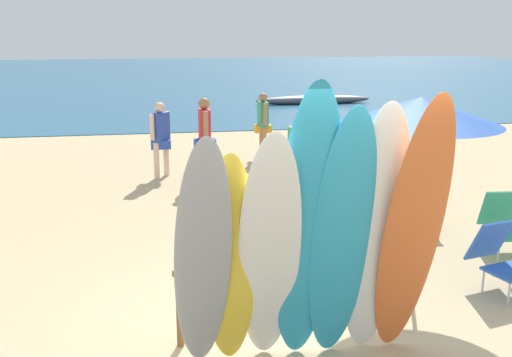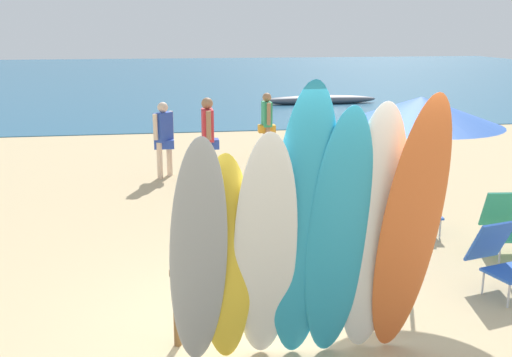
{
  "view_description": "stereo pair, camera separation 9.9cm",
  "coord_description": "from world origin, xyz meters",
  "px_view_note": "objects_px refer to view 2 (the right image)",
  "views": [
    {
      "loc": [
        -1.25,
        -5.32,
        2.96
      ],
      "look_at": [
        0.0,
        2.0,
        1.1
      ],
      "focal_mm": 43.07,
      "sensor_mm": 36.0,
      "label": 1
    },
    {
      "loc": [
        -1.15,
        -5.34,
        2.96
      ],
      "look_at": [
        0.0,
        2.0,
        1.1
      ],
      "focal_mm": 43.07,
      "sensor_mm": 36.0,
      "label": 2
    }
  ],
  "objects_px": {
    "surfboard_white_2": "(265,253)",
    "beachgoer_by_water": "(302,157)",
    "surfboard_grey_0": "(198,260)",
    "surfboard_rack": "(288,282)",
    "beachgoer_near_rack": "(164,134)",
    "beach_chair_blue": "(419,203)",
    "beach_chair_striped": "(506,222)",
    "surfboard_white_5": "(372,235)",
    "beachgoer_strolling": "(267,120)",
    "beachgoer_midbeach": "(208,133)",
    "surfboard_teal_3": "(303,230)",
    "beachgoer_photographing": "(308,181)",
    "surfboard_yellow_1": "(226,263)",
    "beach_chair_red": "(500,256)",
    "surfboard_teal_4": "(338,239)",
    "beach_umbrella": "(421,111)",
    "surfboard_orange_6": "(409,233)",
    "distant_boat": "(319,100)"
  },
  "relations": [
    {
      "from": "beachgoer_midbeach",
      "to": "surfboard_teal_4",
      "type": "bearing_deg",
      "value": -175.34
    },
    {
      "from": "surfboard_white_2",
      "to": "beachgoer_midbeach",
      "type": "relative_size",
      "value": 1.4
    },
    {
      "from": "beachgoer_midbeach",
      "to": "beachgoer_strolling",
      "type": "relative_size",
      "value": 1.1
    },
    {
      "from": "surfboard_white_2",
      "to": "beachgoer_by_water",
      "type": "relative_size",
      "value": 1.41
    },
    {
      "from": "surfboard_rack",
      "to": "beach_umbrella",
      "type": "bearing_deg",
      "value": 31.51
    },
    {
      "from": "surfboard_teal_3",
      "to": "beachgoer_photographing",
      "type": "bearing_deg",
      "value": 73.62
    },
    {
      "from": "beachgoer_midbeach",
      "to": "beach_chair_red",
      "type": "bearing_deg",
      "value": -153.5
    },
    {
      "from": "surfboard_yellow_1",
      "to": "surfboard_rack",
      "type": "bearing_deg",
      "value": 41.58
    },
    {
      "from": "surfboard_rack",
      "to": "beach_chair_blue",
      "type": "bearing_deg",
      "value": 48.12
    },
    {
      "from": "beachgoer_by_water",
      "to": "beach_chair_blue",
      "type": "bearing_deg",
      "value": -149.37
    },
    {
      "from": "surfboard_teal_4",
      "to": "surfboard_orange_6",
      "type": "relative_size",
      "value": 0.94
    },
    {
      "from": "beach_chair_red",
      "to": "beachgoer_by_water",
      "type": "bearing_deg",
      "value": 100.73
    },
    {
      "from": "beach_chair_red",
      "to": "beachgoer_photographing",
      "type": "bearing_deg",
      "value": 120.29
    },
    {
      "from": "beachgoer_by_water",
      "to": "beach_chair_striped",
      "type": "xyz_separation_m",
      "value": [
        2.28,
        -2.14,
        -0.5
      ]
    },
    {
      "from": "beachgoer_midbeach",
      "to": "distant_boat",
      "type": "relative_size",
      "value": 0.36
    },
    {
      "from": "surfboard_teal_3",
      "to": "beachgoer_midbeach",
      "type": "xyz_separation_m",
      "value": [
        -0.25,
        6.95,
        -0.36
      ]
    },
    {
      "from": "surfboard_rack",
      "to": "beachgoer_by_water",
      "type": "bearing_deg",
      "value": 75.16
    },
    {
      "from": "surfboard_white_2",
      "to": "beachgoer_strolling",
      "type": "relative_size",
      "value": 1.54
    },
    {
      "from": "surfboard_white_2",
      "to": "surfboard_teal_3",
      "type": "xyz_separation_m",
      "value": [
        0.32,
        -0.01,
        0.19
      ]
    },
    {
      "from": "beachgoer_photographing",
      "to": "beach_chair_blue",
      "type": "xyz_separation_m",
      "value": [
        1.77,
        0.39,
        -0.5
      ]
    },
    {
      "from": "surfboard_teal_4",
      "to": "beachgoer_near_rack",
      "type": "relative_size",
      "value": 1.61
    },
    {
      "from": "distant_boat",
      "to": "surfboard_orange_6",
      "type": "bearing_deg",
      "value": -102.33
    },
    {
      "from": "surfboard_white_5",
      "to": "beach_chair_blue",
      "type": "distance_m",
      "value": 4.0
    },
    {
      "from": "surfboard_grey_0",
      "to": "beachgoer_strolling",
      "type": "relative_size",
      "value": 1.53
    },
    {
      "from": "beachgoer_photographing",
      "to": "beach_umbrella",
      "type": "relative_size",
      "value": 0.73
    },
    {
      "from": "surfboard_rack",
      "to": "surfboard_white_2",
      "type": "xyz_separation_m",
      "value": [
        -0.32,
        -0.56,
        0.53
      ]
    },
    {
      "from": "surfboard_grey_0",
      "to": "surfboard_rack",
      "type": "bearing_deg",
      "value": 30.53
    },
    {
      "from": "beach_chair_red",
      "to": "beach_chair_striped",
      "type": "xyz_separation_m",
      "value": [
        0.73,
        1.13,
        0.0
      ]
    },
    {
      "from": "beach_chair_red",
      "to": "beach_chair_blue",
      "type": "bearing_deg",
      "value": 76.06
    },
    {
      "from": "beach_chair_striped",
      "to": "surfboard_teal_4",
      "type": "bearing_deg",
      "value": -135.57
    },
    {
      "from": "beachgoer_strolling",
      "to": "beach_chair_striped",
      "type": "height_order",
      "value": "beachgoer_strolling"
    },
    {
      "from": "beach_chair_red",
      "to": "beachgoer_midbeach",
      "type": "bearing_deg",
      "value": 101.88
    },
    {
      "from": "beach_chair_blue",
      "to": "beachgoer_midbeach",
      "type": "bearing_deg",
      "value": 134.67
    },
    {
      "from": "distant_boat",
      "to": "surfboard_white_5",
      "type": "bearing_deg",
      "value": -103.28
    },
    {
      "from": "beach_chair_red",
      "to": "beach_chair_striped",
      "type": "height_order",
      "value": "beach_chair_striped"
    },
    {
      "from": "beachgoer_photographing",
      "to": "distant_boat",
      "type": "distance_m",
      "value": 15.75
    },
    {
      "from": "surfboard_grey_0",
      "to": "beachgoer_photographing",
      "type": "xyz_separation_m",
      "value": [
        1.68,
        3.08,
        -0.17
      ]
    },
    {
      "from": "beachgoer_near_rack",
      "to": "surfboard_teal_3",
      "type": "bearing_deg",
      "value": -131.24
    },
    {
      "from": "surfboard_white_5",
      "to": "distant_boat",
      "type": "distance_m",
      "value": 18.72
    },
    {
      "from": "surfboard_orange_6",
      "to": "beach_chair_red",
      "type": "xyz_separation_m",
      "value": [
        1.68,
        1.32,
        -0.82
      ]
    },
    {
      "from": "surfboard_yellow_1",
      "to": "beach_chair_red",
      "type": "bearing_deg",
      "value": 23.77
    },
    {
      "from": "surfboard_white_5",
      "to": "beachgoer_by_water",
      "type": "relative_size",
      "value": 1.51
    },
    {
      "from": "surfboard_teal_4",
      "to": "beach_umbrella",
      "type": "distance_m",
      "value": 2.28
    },
    {
      "from": "beachgoer_near_rack",
      "to": "beach_chair_blue",
      "type": "xyz_separation_m",
      "value": [
        3.66,
        -3.92,
        -0.44
      ]
    },
    {
      "from": "surfboard_yellow_1",
      "to": "beachgoer_midbeach",
      "type": "distance_m",
      "value": 6.89
    },
    {
      "from": "surfboard_white_2",
      "to": "surfboard_white_5",
      "type": "height_order",
      "value": "surfboard_white_5"
    },
    {
      "from": "surfboard_yellow_1",
      "to": "beachgoer_strolling",
      "type": "relative_size",
      "value": 1.39
    },
    {
      "from": "surfboard_teal_4",
      "to": "beach_umbrella",
      "type": "bearing_deg",
      "value": 46.2
    },
    {
      "from": "surfboard_grey_0",
      "to": "beachgoer_near_rack",
      "type": "height_order",
      "value": "surfboard_grey_0"
    },
    {
      "from": "surfboard_teal_4",
      "to": "beachgoer_photographing",
      "type": "bearing_deg",
      "value": 77.88
    }
  ]
}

